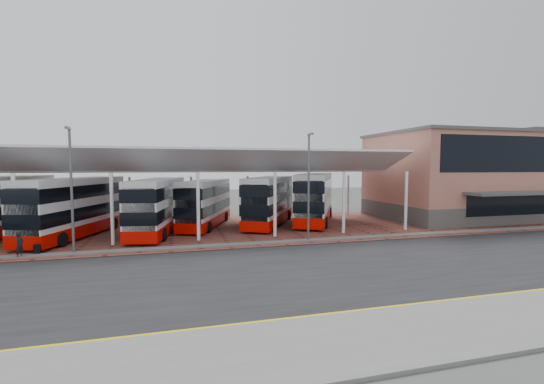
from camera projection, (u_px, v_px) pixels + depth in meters
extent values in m
plane|color=#434541|center=(315.00, 265.00, 20.86)|extent=(140.00, 140.00, 0.00)
cube|color=black|center=(322.00, 269.00, 19.89)|extent=(120.00, 14.00, 0.02)
cube|color=brown|center=(283.00, 227.00, 33.89)|extent=(72.00, 16.00, 0.06)
cube|color=#626160|center=(415.00, 332.00, 12.18)|extent=(120.00, 4.00, 0.14)
cube|color=#626160|center=(283.00, 242.00, 26.82)|extent=(120.00, 0.80, 0.14)
cube|color=#E7C200|center=(382.00, 311.00, 14.11)|extent=(120.00, 0.12, 0.01)
cube|color=#E7C200|center=(378.00, 308.00, 14.40)|extent=(120.00, 0.12, 0.01)
cylinder|color=white|center=(15.00, 212.00, 24.16)|extent=(0.26, 0.26, 5.20)
cylinder|color=white|center=(63.00, 201.00, 34.77)|extent=(0.26, 0.26, 4.60)
cylinder|color=white|center=(112.00, 209.00, 25.73)|extent=(0.26, 0.26, 5.20)
cylinder|color=white|center=(130.00, 200.00, 36.34)|extent=(0.26, 0.26, 4.60)
cylinder|color=white|center=(198.00, 207.00, 27.29)|extent=(0.26, 0.26, 5.20)
cylinder|color=white|center=(191.00, 198.00, 37.91)|extent=(0.26, 0.26, 4.60)
cylinder|color=white|center=(275.00, 205.00, 28.86)|extent=(0.26, 0.26, 5.20)
cylinder|color=white|center=(248.00, 197.00, 39.47)|extent=(0.26, 0.26, 4.60)
cylinder|color=white|center=(344.00, 203.00, 30.42)|extent=(0.26, 0.26, 5.20)
cylinder|color=white|center=(300.00, 196.00, 41.04)|extent=(0.26, 0.26, 4.60)
cylinder|color=white|center=(406.00, 201.00, 31.99)|extent=(0.26, 0.26, 5.20)
cylinder|color=white|center=(348.00, 195.00, 42.60)|extent=(0.26, 0.26, 4.60)
cube|color=silver|center=(196.00, 161.00, 29.17)|extent=(37.00, 4.95, 1.95)
cube|color=silver|center=(192.00, 164.00, 34.57)|extent=(37.00, 7.12, 1.43)
cube|color=#4F4C4A|center=(461.00, 209.00, 40.27)|extent=(18.00, 12.00, 1.80)
cube|color=#B7705F|center=(463.00, 169.00, 39.96)|extent=(18.00, 12.00, 7.20)
cube|color=black|center=(511.00, 154.00, 34.18)|extent=(16.00, 0.25, 3.40)
cube|color=black|center=(509.00, 204.00, 34.51)|extent=(10.00, 0.25, 2.20)
cube|color=#4F4C4A|center=(520.00, 193.00, 33.37)|extent=(11.00, 2.40, 0.25)
cube|color=#4F4C4A|center=(464.00, 135.00, 39.70)|extent=(18.40, 12.40, 0.30)
cylinder|color=#595B60|center=(72.00, 192.00, 22.99)|extent=(0.16, 0.16, 8.00)
cube|color=#595B60|center=(68.00, 128.00, 22.42)|extent=(0.15, 0.90, 0.15)
cylinder|color=#595B60|center=(309.00, 188.00, 27.16)|extent=(0.16, 0.16, 8.00)
cube|color=#595B60|center=(310.00, 134.00, 26.60)|extent=(0.15, 0.90, 0.15)
cylinder|color=black|center=(13.00, 223.00, 32.38)|extent=(0.52, 1.09, 1.05)
cylinder|color=black|center=(43.00, 223.00, 32.49)|extent=(0.52, 1.09, 1.05)
cube|color=silver|center=(75.00, 206.00, 28.72)|extent=(6.09, 11.50, 4.41)
cube|color=#C60600|center=(76.00, 228.00, 28.84)|extent=(6.14, 11.55, 0.92)
cube|color=black|center=(75.00, 212.00, 28.75)|extent=(6.14, 11.55, 0.97)
cube|color=black|center=(74.00, 191.00, 28.63)|extent=(6.14, 11.55, 0.97)
cube|color=black|center=(22.00, 217.00, 23.16)|extent=(2.22, 0.85, 3.69)
cylinder|color=black|center=(27.00, 239.00, 25.34)|extent=(0.60, 1.06, 1.03)
cylinder|color=black|center=(62.00, 240.00, 25.18)|extent=(0.60, 1.06, 1.03)
cylinder|color=black|center=(86.00, 223.00, 32.53)|extent=(0.60, 1.06, 1.03)
cylinder|color=black|center=(114.00, 223.00, 32.36)|extent=(0.60, 1.06, 1.03)
cube|color=silver|center=(158.00, 205.00, 30.40)|extent=(4.58, 11.22, 4.28)
cube|color=#C60600|center=(158.00, 225.00, 30.52)|extent=(4.63, 11.27, 0.90)
cube|color=black|center=(158.00, 210.00, 30.43)|extent=(4.63, 11.27, 0.95)
cube|color=black|center=(158.00, 191.00, 30.32)|extent=(4.63, 11.27, 0.95)
cube|color=black|center=(138.00, 214.00, 25.01)|extent=(2.22, 0.54, 3.58)
cylinder|color=black|center=(130.00, 235.00, 26.96)|extent=(0.47, 1.03, 1.00)
cylinder|color=black|center=(164.00, 235.00, 27.13)|extent=(0.47, 1.03, 1.00)
cylinder|color=black|center=(154.00, 221.00, 33.93)|extent=(0.47, 1.03, 1.00)
cylinder|color=black|center=(181.00, 221.00, 34.10)|extent=(0.47, 1.03, 1.00)
cube|color=silver|center=(206.00, 202.00, 33.96)|extent=(5.83, 10.58, 4.07)
cube|color=#C60600|center=(206.00, 219.00, 34.08)|extent=(5.88, 10.63, 0.85)
cube|color=black|center=(206.00, 206.00, 33.99)|extent=(5.88, 10.63, 0.90)
cube|color=black|center=(206.00, 190.00, 33.89)|extent=(5.88, 10.63, 0.90)
cube|color=black|center=(188.00, 209.00, 28.85)|extent=(2.03, 0.83, 3.41)
cylinder|color=black|center=(182.00, 227.00, 30.88)|extent=(0.58, 0.98, 0.95)
cylinder|color=black|center=(209.00, 227.00, 30.67)|extent=(0.58, 0.98, 0.95)
cylinder|color=black|center=(203.00, 216.00, 37.50)|extent=(0.58, 0.98, 0.95)
cylinder|color=black|center=(226.00, 216.00, 37.29)|extent=(0.58, 0.98, 0.95)
cube|color=silver|center=(270.00, 199.00, 34.88)|extent=(7.40, 10.93, 4.32)
cube|color=#C60600|center=(270.00, 218.00, 35.00)|extent=(7.45, 10.98, 0.90)
cube|color=black|center=(270.00, 204.00, 34.91)|extent=(7.45, 10.98, 0.95)
cube|color=black|center=(270.00, 188.00, 34.80)|extent=(7.45, 10.98, 0.95)
cube|color=black|center=(254.00, 207.00, 29.57)|extent=(2.04, 1.15, 3.61)
cylinder|color=black|center=(246.00, 224.00, 31.86)|extent=(0.72, 1.02, 1.00)
cylinder|color=black|center=(274.00, 225.00, 31.30)|extent=(0.72, 1.02, 1.00)
cylinder|color=black|center=(266.00, 214.00, 38.73)|extent=(0.72, 1.02, 1.00)
cylinder|color=black|center=(289.00, 215.00, 38.17)|extent=(0.72, 1.02, 1.00)
cube|color=silver|center=(315.00, 196.00, 36.48)|extent=(7.76, 11.68, 4.60)
cube|color=#C60600|center=(315.00, 215.00, 36.61)|extent=(7.82, 11.74, 0.96)
cube|color=black|center=(315.00, 201.00, 36.52)|extent=(7.82, 11.74, 1.02)
cube|color=black|center=(315.00, 184.00, 36.40)|extent=(7.82, 11.74, 1.02)
cube|color=black|center=(308.00, 203.00, 30.81)|extent=(2.19, 1.20, 3.85)
cylinder|color=black|center=(296.00, 222.00, 33.23)|extent=(0.76, 1.09, 1.07)
cylinder|color=black|center=(326.00, 223.00, 32.67)|extent=(0.76, 1.09, 1.07)
cylinder|color=black|center=(306.00, 212.00, 40.57)|extent=(0.76, 1.09, 1.07)
cylinder|color=black|center=(330.00, 212.00, 40.02)|extent=(0.76, 1.09, 1.07)
imported|color=black|center=(20.00, 245.00, 22.16)|extent=(0.53, 0.66, 1.58)
cube|color=black|center=(37.00, 250.00, 22.97)|extent=(0.38, 0.27, 0.65)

